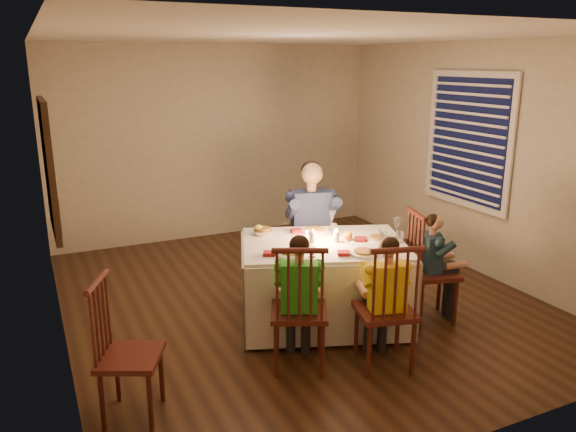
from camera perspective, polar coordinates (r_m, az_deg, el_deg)
name	(u,v)px	position (r m, az deg, el deg)	size (l,w,h in m)	color
ground	(298,298)	(5.88, 0.99, -8.34)	(5.00, 5.00, 0.00)	black
wall_left	(50,198)	(4.95, -23.06, 1.67)	(0.02, 5.00, 2.60)	beige
wall_right	(475,159)	(6.77, 18.48, 5.55)	(0.02, 5.00, 2.60)	beige
wall_back	(217,143)	(7.78, -7.18, 7.41)	(4.50, 0.02, 2.60)	beige
ceiling	(299,35)	(5.38, 1.12, 17.87)	(5.00, 5.00, 0.00)	white
dining_table	(324,266)	(5.19, 3.64, -5.06)	(1.78, 1.54, 0.75)	silver
chair_adult	(311,288)	(6.14, 2.33, -7.31)	(0.44, 0.42, 1.07)	#3B1410
chair_near_left	(299,365)	(4.70, 1.08, -14.92)	(0.44, 0.42, 1.07)	#3B1410
chair_near_right	(383,365)	(4.76, 9.58, -14.67)	(0.44, 0.42, 1.07)	#3B1410
chair_end	(429,319)	(5.61, 14.11, -10.08)	(0.44, 0.42, 1.07)	#3B1410
chair_extra	(135,415)	(4.28, -15.27, -18.88)	(0.42, 0.40, 1.01)	#3B1410
adult	(311,288)	(6.14, 2.33, -7.31)	(0.53, 0.49, 1.38)	navy
child_green	(299,365)	(4.70, 1.08, -14.92)	(0.38, 0.35, 1.11)	green
child_yellow	(383,365)	(4.76, 9.58, -14.67)	(0.37, 0.34, 1.09)	yellow
child_teal	(429,319)	(5.61, 14.11, -10.08)	(0.34, 0.31, 1.04)	#1B3245
setting_adult	(315,231)	(5.42, 2.76, -1.52)	(0.26, 0.26, 0.02)	white
setting_green	(290,253)	(4.79, 0.24, -3.82)	(0.26, 0.26, 0.02)	white
setting_yellow	(364,253)	(4.84, 7.74, -3.75)	(0.26, 0.26, 0.02)	white
setting_teal	(380,239)	(5.23, 9.29, -2.34)	(0.26, 0.26, 0.02)	white
candle_left	(313,238)	(5.08, 2.52, -2.20)	(0.06, 0.06, 0.10)	white
candle_right	(336,237)	(5.11, 4.93, -2.13)	(0.06, 0.06, 0.10)	white
squash	(258,229)	(5.35, -3.03, -1.37)	(0.09, 0.09, 0.09)	yellow
orange_fruit	(348,236)	(5.19, 6.14, -2.02)	(0.08, 0.08, 0.08)	orange
serving_bowl	(263,232)	(5.33, -2.59, -1.65)	(0.19, 0.19, 0.05)	white
wall_mirror	(49,168)	(5.20, -23.09, 4.55)	(0.06, 0.95, 1.15)	black
window_blinds	(467,140)	(6.79, 17.77, 7.34)	(0.07, 1.34, 1.54)	black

